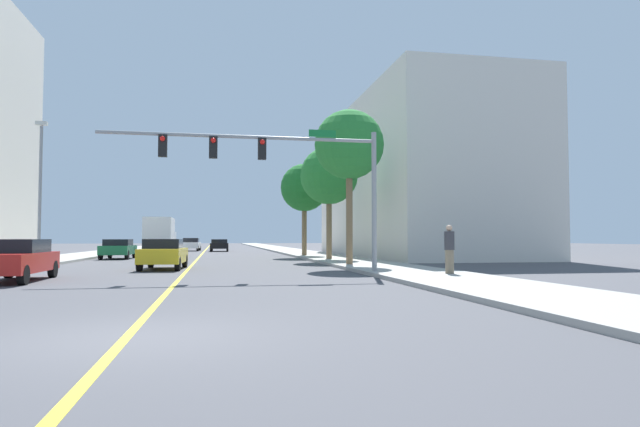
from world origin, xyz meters
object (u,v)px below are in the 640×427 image
at_px(palm_near, 349,145).
at_px(car_black, 219,245).
at_px(car_green, 118,248).
at_px(car_red, 16,259).
at_px(car_yellow, 164,254).
at_px(car_white, 191,244).
at_px(street_lamp, 40,184).
at_px(pedestrian, 449,249).
at_px(palm_mid, 329,176).
at_px(delivery_truck, 160,235).
at_px(traffic_signal_mast, 280,162).
at_px(palm_far, 304,188).

distance_m(palm_near, car_black, 34.38).
bearing_deg(car_green, car_red, 91.14).
bearing_deg(car_yellow, car_red, -122.07).
xyz_separation_m(car_red, car_white, (3.94, 42.23, -0.01)).
bearing_deg(street_lamp, pedestrian, -31.94).
distance_m(palm_mid, delivery_truck, 22.13).
distance_m(traffic_signal_mast, car_white, 41.99).
bearing_deg(delivery_truck, car_green, -98.41).
distance_m(traffic_signal_mast, street_lamp, 14.55).
distance_m(street_lamp, pedestrian, 20.99).
height_order(palm_mid, car_red, palm_mid).
bearing_deg(delivery_truck, palm_far, -43.11).
relative_size(palm_near, palm_mid, 1.10).
bearing_deg(street_lamp, car_black, 72.77).
distance_m(traffic_signal_mast, palm_near, 7.26).
bearing_deg(palm_near, car_red, -154.50).
distance_m(palm_near, car_yellow, 10.63).
height_order(palm_mid, delivery_truck, palm_mid).
bearing_deg(street_lamp, delivery_truck, 80.07).
height_order(street_lamp, pedestrian, street_lamp).
distance_m(car_green, car_red, 19.77).
relative_size(street_lamp, car_white, 1.67).
bearing_deg(traffic_signal_mast, pedestrian, -17.82).
height_order(palm_far, delivery_truck, palm_far).
height_order(traffic_signal_mast, car_white, traffic_signal_mast).
distance_m(street_lamp, car_white, 33.26).
relative_size(traffic_signal_mast, car_green, 2.61).
xyz_separation_m(car_green, delivery_truck, (1.65, 11.84, 1.01)).
relative_size(car_red, car_black, 1.02).
bearing_deg(car_yellow, palm_near, 4.00).
bearing_deg(car_white, street_lamp, -98.13).
height_order(car_red, car_white, car_white).
height_order(car_white, car_black, car_white).
relative_size(palm_far, pedestrian, 3.87).
distance_m(palm_far, pedestrian, 22.47).
bearing_deg(pedestrian, palm_mid, 132.10).
distance_m(car_green, car_black, 21.20).
bearing_deg(car_yellow, street_lamp, 154.31).
relative_size(street_lamp, car_red, 1.66).
relative_size(palm_mid, car_yellow, 1.74).
height_order(palm_near, palm_mid, palm_near).
bearing_deg(car_black, delivery_truck, -122.78).
distance_m(palm_far, car_red, 25.11).
height_order(car_red, delivery_truck, delivery_truck).
distance_m(traffic_signal_mast, palm_far, 20.45).
distance_m(palm_mid, car_black, 27.45).
bearing_deg(car_white, palm_near, -72.58).
distance_m(car_yellow, pedestrian, 13.33).
relative_size(street_lamp, car_black, 1.70).
relative_size(palm_near, car_green, 1.91).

